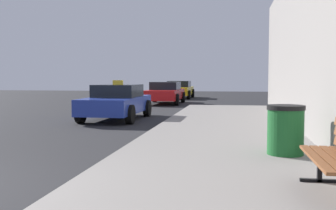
{
  "coord_description": "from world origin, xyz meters",
  "views": [
    {
      "loc": [
        4.16,
        -4.17,
        1.53
      ],
      "look_at": [
        2.85,
        3.87,
        0.97
      ],
      "focal_mm": 42.92,
      "sensor_mm": 36.0,
      "label": 1
    }
  ],
  "objects": [
    {
      "name": "car_blue",
      "position": [
        -0.03,
        9.95,
        0.65
      ],
      "size": [
        1.93,
        4.14,
        1.43
      ],
      "rotation": [
        0.0,
        0.0,
        3.14
      ],
      "color": "#233899",
      "rests_on": "ground_plane"
    },
    {
      "name": "trash_bin",
      "position": [
        5.1,
        3.22,
        0.6
      ],
      "size": [
        0.67,
        0.67,
        0.89
      ],
      "color": "#195926",
      "rests_on": "sidewalk"
    },
    {
      "name": "car_yellow",
      "position": [
        0.21,
        25.19,
        0.65
      ],
      "size": [
        1.98,
        4.41,
        1.27
      ],
      "rotation": [
        0.0,
        0.0,
        3.14
      ],
      "color": "yellow",
      "rests_on": "ground_plane"
    },
    {
      "name": "car_red",
      "position": [
        0.24,
        18.88,
        0.65
      ],
      "size": [
        1.99,
        4.36,
        1.27
      ],
      "rotation": [
        0.0,
        0.0,
        3.14
      ],
      "color": "red",
      "rests_on": "ground_plane"
    }
  ]
}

